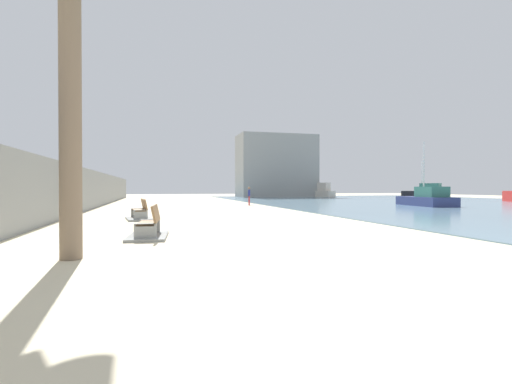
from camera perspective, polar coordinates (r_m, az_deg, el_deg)
The scene contains 10 objects.
ground_plane at distance 28.52m, azimuth -9.17°, elevation -2.35°, with size 120.00×120.00×0.00m, color beige.
seawall at distance 28.70m, azimuth -24.24°, elevation 0.33°, with size 0.80×64.00×2.72m, color gray.
water_bay at distance 39.13m, azimuth 28.44°, elevation -1.58°, with size 36.00×68.00×0.04m, color #6B8EA3.
bench_near at distance 11.78m, azimuth -15.91°, elevation -5.53°, with size 1.27×2.19×0.98m.
bench_far at distance 18.47m, azimuth -17.19°, elevation -3.29°, with size 1.37×2.23×0.98m.
person_walking at distance 31.59m, azimuth -1.05°, elevation -0.42°, with size 0.25×0.52×1.56m.
boat_outer at distance 59.22m, azimuth 9.45°, elevation 0.05°, with size 4.29×5.74×7.93m.
boat_distant at distance 62.93m, azimuth 24.28°, elevation -0.01°, with size 4.26×6.58×5.55m.
boat_mid_bay at distance 33.14m, azimuth 24.46°, elevation -0.92°, with size 2.88×5.66×5.22m.
harbor_building at distance 59.39m, azimuth 3.09°, elevation 3.91°, with size 12.00×6.00×9.69m, color gray.
Camera 1 is at (-2.95, -10.33, 1.50)m, focal length 26.43 mm.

